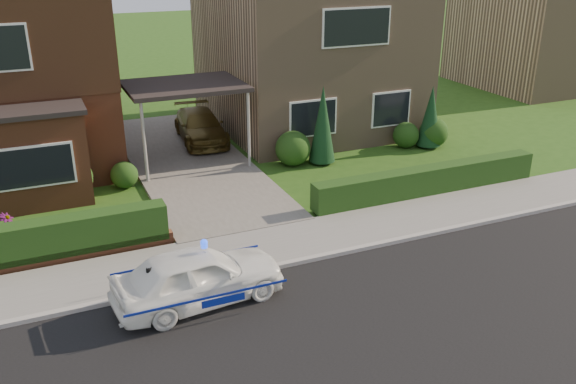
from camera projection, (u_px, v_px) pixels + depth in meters
ground at (339, 341)px, 11.66m from camera, size 120.00×120.00×0.00m
road at (339, 341)px, 11.66m from camera, size 60.00×6.00×0.02m
kerb at (278, 266)px, 14.22m from camera, size 60.00×0.16×0.12m
sidewalk at (262, 247)px, 15.12m from camera, size 60.00×2.00×0.10m
driveway at (189, 162)px, 20.96m from camera, size 3.80×12.00×0.12m
house_right at (306, 34)px, 24.26m from camera, size 7.50×8.06×7.25m
carport_link at (185, 87)px, 19.93m from camera, size 3.80×3.00×2.77m
dwarf_wall at (7, 267)px, 13.95m from camera, size 7.70×0.25×0.36m
hedge_left at (8, 271)px, 14.15m from camera, size 7.50×0.55×0.90m
hedge_right at (426, 195)px, 18.33m from camera, size 7.50×0.55×0.80m
shrub_left_mid at (70, 178)px, 17.82m from camera, size 1.32×1.32×1.32m
shrub_left_near at (124, 175)px, 18.76m from camera, size 0.84×0.84×0.84m
shrub_right_near at (293, 148)px, 20.58m from camera, size 1.20×1.20×1.20m
shrub_right_mid at (406, 135)px, 22.40m from camera, size 0.96×0.96×0.96m
shrub_right_far at (434, 133)px, 22.50m from camera, size 1.08×1.08×1.08m
conifer_a at (323, 127)px, 20.51m from camera, size 0.90×0.90×2.60m
conifer_b at (430, 118)px, 22.21m from camera, size 0.90×0.90×2.20m
neighbour_right at (537, 34)px, 31.60m from camera, size 6.50×7.00×5.20m
police_car at (198, 277)px, 12.70m from camera, size 3.31×3.72×1.39m
driveway_car at (201, 126)px, 22.77m from camera, size 1.90×3.98×1.12m
potted_plant_a at (43, 194)px, 17.38m from camera, size 0.49×0.40×0.80m
potted_plant_c at (8, 228)px, 15.40m from camera, size 0.57×0.57×0.74m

